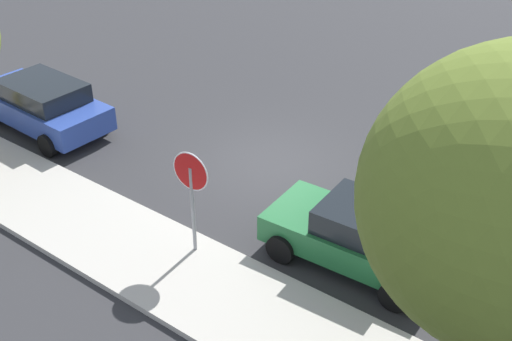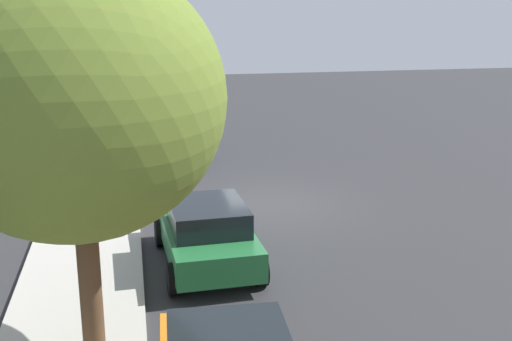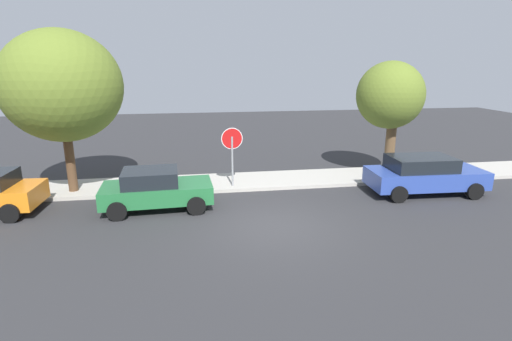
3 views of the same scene
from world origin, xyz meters
The scene contains 5 objects.
ground_plane centered at (0.00, 0.00, 0.00)m, with size 60.00×60.00×0.00m, color #2D2D30.
sidewalk_curb centered at (0.00, 4.79, 0.07)m, with size 32.00×2.45×0.14m, color #B2ADA3.
stop_sign centered at (-0.94, 4.04, 1.76)m, with size 0.86×0.08×2.54m.
parked_car_green centered at (-3.84, 2.19, 0.73)m, with size 3.88×2.11×1.43m.
parked_car_blue centered at (6.46, 2.28, 0.78)m, with size 4.52×2.19×1.50m.
Camera 1 is at (-8.48, 11.96, 8.84)m, focal length 45.00 mm.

